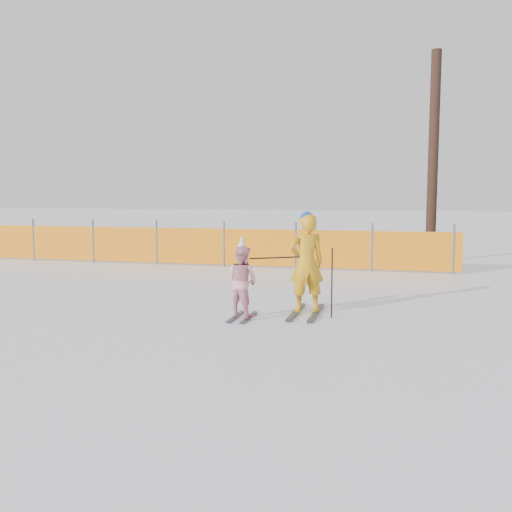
{
  "coord_description": "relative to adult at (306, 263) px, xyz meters",
  "views": [
    {
      "loc": [
        2.25,
        -8.41,
        2.01
      ],
      "look_at": [
        0.0,
        0.5,
        1.0
      ],
      "focal_mm": 40.0,
      "sensor_mm": 36.0,
      "label": 1
    }
  ],
  "objects": [
    {
      "name": "ski_poles",
      "position": [
        0.05,
        -0.24,
        -0.11
      ],
      "size": [
        1.31,
        0.47,
        1.14
      ],
      "color": "black",
      "rests_on": "ground"
    },
    {
      "name": "tree_trunks",
      "position": [
        4.31,
        8.72,
        1.97
      ],
      "size": [
        4.79,
        1.76,
        6.07
      ],
      "color": "#311D15",
      "rests_on": "ground"
    },
    {
      "name": "safety_fence",
      "position": [
        -5.09,
        5.6,
        -0.3
      ],
      "size": [
        16.25,
        0.06,
        1.25
      ],
      "color": "#595960",
      "rests_on": "ground"
    },
    {
      "name": "ground",
      "position": [
        -0.76,
        -0.91,
        -0.85
      ],
      "size": [
        120.0,
        120.0,
        0.0
      ],
      "primitive_type": "plane",
      "color": "white",
      "rests_on": "ground"
    },
    {
      "name": "adult",
      "position": [
        0.0,
        0.0,
        0.0
      ],
      "size": [
        0.71,
        1.41,
        1.72
      ],
      "color": "black",
      "rests_on": "ground"
    },
    {
      "name": "child",
      "position": [
        -0.95,
        -0.58,
        -0.24
      ],
      "size": [
        0.69,
        0.88,
        1.34
      ],
      "color": "black",
      "rests_on": "ground"
    }
  ]
}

